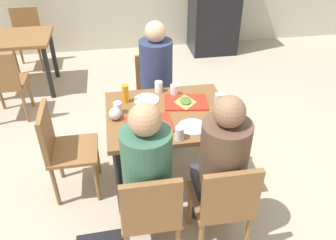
{
  "coord_description": "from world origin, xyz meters",
  "views": [
    {
      "loc": [
        -0.39,
        -2.31,
        2.27
      ],
      "look_at": [
        0.0,
        0.0,
        0.65
      ],
      "focal_mm": 36.64,
      "sensor_mm": 36.0,
      "label": 1
    }
  ],
  "objects_px": {
    "chair_far_side": "(155,89)",
    "plastic_cup_c": "(118,108)",
    "paper_plate_near_edge": "(192,127)",
    "background_chair_far": "(27,34)",
    "foil_bundle": "(115,114)",
    "plastic_cup_a": "(159,87)",
    "chair_left_end": "(62,146)",
    "background_table": "(15,46)",
    "pizza_slice_b": "(185,101)",
    "condiment_bottle": "(126,94)",
    "person_in_brown_jacket": "(221,161)",
    "person_far_side": "(157,74)",
    "person_in_red": "(147,169)",
    "pizza_slice_a": "(146,124)",
    "plastic_cup_d": "(174,90)",
    "tray_red_near": "(149,124)",
    "main_table": "(168,123)",
    "tray_red_far": "(186,102)",
    "paper_plate_center": "(146,100)",
    "plastic_cup_b": "(179,133)",
    "chair_near_right": "(224,202)",
    "background_chair_near": "(4,81)",
    "soda_can": "(218,101)",
    "chair_near_left": "(150,211)"
  },
  "relations": [
    {
      "from": "chair_far_side",
      "to": "plastic_cup_c",
      "type": "distance_m",
      "value": 0.89
    },
    {
      "from": "paper_plate_near_edge",
      "to": "background_chair_far",
      "type": "relative_size",
      "value": 0.26
    },
    {
      "from": "foil_bundle",
      "to": "background_chair_far",
      "type": "bearing_deg",
      "value": 113.26
    },
    {
      "from": "chair_far_side",
      "to": "plastic_cup_a",
      "type": "bearing_deg",
      "value": -93.22
    },
    {
      "from": "chair_left_end",
      "to": "background_table",
      "type": "relative_size",
      "value": 0.94
    },
    {
      "from": "pizza_slice_b",
      "to": "condiment_bottle",
      "type": "height_order",
      "value": "condiment_bottle"
    },
    {
      "from": "person_in_brown_jacket",
      "to": "person_far_side",
      "type": "distance_m",
      "value": 1.35
    },
    {
      "from": "person_in_red",
      "to": "pizza_slice_a",
      "type": "xyz_separation_m",
      "value": [
        0.06,
        0.49,
        0.01
      ]
    },
    {
      "from": "paper_plate_near_edge",
      "to": "background_chair_far",
      "type": "distance_m",
      "value": 3.44
    },
    {
      "from": "plastic_cup_d",
      "to": "condiment_bottle",
      "type": "bearing_deg",
      "value": -174.4
    },
    {
      "from": "pizza_slice_a",
      "to": "person_far_side",
      "type": "bearing_deg",
      "value": 76.73
    },
    {
      "from": "condiment_bottle",
      "to": "background_table",
      "type": "xyz_separation_m",
      "value": [
        -1.28,
        1.76,
        -0.2
      ]
    },
    {
      "from": "paper_plate_near_edge",
      "to": "plastic_cup_d",
      "type": "xyz_separation_m",
      "value": [
        -0.05,
        0.5,
        0.05
      ]
    },
    {
      "from": "background_table",
      "to": "tray_red_near",
      "type": "bearing_deg",
      "value": -56.18
    },
    {
      "from": "main_table",
      "to": "tray_red_far",
      "type": "height_order",
      "value": "tray_red_far"
    },
    {
      "from": "tray_red_far",
      "to": "plastic_cup_d",
      "type": "relative_size",
      "value": 3.6
    },
    {
      "from": "person_in_red",
      "to": "paper_plate_center",
      "type": "xyz_separation_m",
      "value": [
        0.1,
        0.89,
        -0.01
      ]
    },
    {
      "from": "tray_red_near",
      "to": "foil_bundle",
      "type": "height_order",
      "value": "foil_bundle"
    },
    {
      "from": "person_far_side",
      "to": "plastic_cup_c",
      "type": "relative_size",
      "value": 12.59
    },
    {
      "from": "chair_far_side",
      "to": "plastic_cup_b",
      "type": "height_order",
      "value": "chair_far_side"
    },
    {
      "from": "background_chair_far",
      "to": "tray_red_near",
      "type": "bearing_deg",
      "value": -63.5
    },
    {
      "from": "person_far_side",
      "to": "background_chair_far",
      "type": "xyz_separation_m",
      "value": [
        -1.61,
        2.06,
        -0.25
      ]
    },
    {
      "from": "foil_bundle",
      "to": "pizza_slice_a",
      "type": "bearing_deg",
      "value": -32.52
    },
    {
      "from": "plastic_cup_d",
      "to": "background_chair_far",
      "type": "xyz_separation_m",
      "value": [
        -1.71,
        2.45,
        -0.28
      ]
    },
    {
      "from": "chair_near_right",
      "to": "chair_far_side",
      "type": "distance_m",
      "value": 1.63
    },
    {
      "from": "chair_far_side",
      "to": "condiment_bottle",
      "type": "relative_size",
      "value": 5.3
    },
    {
      "from": "paper_plate_near_edge",
      "to": "tray_red_far",
      "type": "bearing_deg",
      "value": 85.96
    },
    {
      "from": "chair_far_side",
      "to": "background_chair_near",
      "type": "xyz_separation_m",
      "value": [
        -1.61,
        0.45,
        0.0
      ]
    },
    {
      "from": "chair_left_end",
      "to": "tray_red_far",
      "type": "relative_size",
      "value": 2.36
    },
    {
      "from": "chair_near_right",
      "to": "person_in_red",
      "type": "bearing_deg",
      "value": 164.44
    },
    {
      "from": "soda_can",
      "to": "background_table",
      "type": "xyz_separation_m",
      "value": [
        -2.03,
        1.97,
        -0.18
      ]
    },
    {
      "from": "person_in_red",
      "to": "paper_plate_near_edge",
      "type": "xyz_separation_m",
      "value": [
        0.4,
        0.43,
        -0.01
      ]
    },
    {
      "from": "chair_near_right",
      "to": "foil_bundle",
      "type": "bearing_deg",
      "value": 130.97
    },
    {
      "from": "person_far_side",
      "to": "pizza_slice_a",
      "type": "relative_size",
      "value": 5.48
    },
    {
      "from": "person_far_side",
      "to": "plastic_cup_b",
      "type": "relative_size",
      "value": 12.59
    },
    {
      "from": "main_table",
      "to": "foil_bundle",
      "type": "xyz_separation_m",
      "value": [
        -0.43,
        -0.02,
        0.15
      ]
    },
    {
      "from": "chair_near_right",
      "to": "chair_left_end",
      "type": "height_order",
      "value": "same"
    },
    {
      "from": "person_far_side",
      "to": "pizza_slice_b",
      "type": "xyz_separation_m",
      "value": [
        0.17,
        -0.55,
        0.01
      ]
    },
    {
      "from": "person_far_side",
      "to": "tray_red_far",
      "type": "distance_m",
      "value": 0.57
    },
    {
      "from": "background_chair_near",
      "to": "chair_near_right",
      "type": "bearing_deg",
      "value": -47.92
    },
    {
      "from": "tray_red_far",
      "to": "pizza_slice_b",
      "type": "height_order",
      "value": "pizza_slice_b"
    },
    {
      "from": "plastic_cup_d",
      "to": "chair_left_end",
      "type": "bearing_deg",
      "value": -164.58
    },
    {
      "from": "chair_near_right",
      "to": "background_table",
      "type": "bearing_deg",
      "value": 123.65
    },
    {
      "from": "tray_red_far",
      "to": "plastic_cup_b",
      "type": "xyz_separation_m",
      "value": [
        -0.15,
        -0.48,
        0.04
      ]
    },
    {
      "from": "background_chair_far",
      "to": "foil_bundle",
      "type": "bearing_deg",
      "value": -66.74
    },
    {
      "from": "chair_near_left",
      "to": "background_chair_far",
      "type": "distance_m",
      "value": 3.78
    },
    {
      "from": "chair_far_side",
      "to": "paper_plate_center",
      "type": "distance_m",
      "value": 0.64
    },
    {
      "from": "plastic_cup_b",
      "to": "plastic_cup_c",
      "type": "relative_size",
      "value": 1.0
    },
    {
      "from": "paper_plate_near_edge",
      "to": "pizza_slice_a",
      "type": "bearing_deg",
      "value": 169.89
    },
    {
      "from": "chair_near_left",
      "to": "chair_far_side",
      "type": "bearing_deg",
      "value": 81.1
    }
  ]
}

